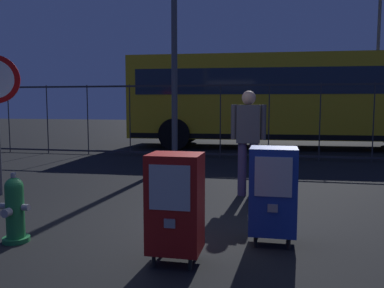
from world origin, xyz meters
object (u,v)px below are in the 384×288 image
(newspaper_box_secondary, at_px, (273,190))
(street_light_near_right, at_px, (174,7))
(fire_hydrant, at_px, (15,210))
(newspaper_box_primary, at_px, (175,203))
(bus_near, at_px, (291,96))
(pedestrian, at_px, (248,137))
(street_light_far_left, at_px, (379,32))

(newspaper_box_secondary, relative_size, street_light_near_right, 0.16)
(fire_hydrant, xyz_separation_m, newspaper_box_primary, (1.81, -0.21, 0.22))
(bus_near, bearing_deg, pedestrian, -99.94)
(newspaper_box_primary, bearing_deg, bus_near, 82.43)
(newspaper_box_secondary, height_order, street_light_near_right, street_light_near_right)
(pedestrian, height_order, street_light_far_left, street_light_far_left)
(fire_hydrant, height_order, bus_near, bus_near)
(newspaper_box_primary, xyz_separation_m, pedestrian, (0.47, 2.89, 0.38))
(bus_near, relative_size, street_light_near_right, 1.69)
(pedestrian, bearing_deg, street_light_far_left, 69.90)
(newspaper_box_secondary, distance_m, bus_near, 9.64)
(street_light_far_left, bearing_deg, street_light_near_right, -123.07)
(fire_hydrant, xyz_separation_m, newspaper_box_secondary, (2.68, 0.49, 0.22))
(street_light_near_right, bearing_deg, pedestrian, -56.21)
(newspaper_box_primary, height_order, street_light_far_left, street_light_far_left)
(newspaper_box_secondary, xyz_separation_m, bus_near, (0.49, 9.56, 1.14))
(newspaper_box_secondary, height_order, pedestrian, pedestrian)
(newspaper_box_primary, bearing_deg, street_light_far_left, 71.76)
(pedestrian, height_order, street_light_near_right, street_light_near_right)
(newspaper_box_primary, distance_m, bus_near, 10.42)
(newspaper_box_primary, height_order, newspaper_box_secondary, same)
(street_light_near_right, xyz_separation_m, street_light_far_left, (6.80, 10.45, 0.96))
(newspaper_box_secondary, height_order, bus_near, bus_near)
(newspaper_box_primary, xyz_separation_m, newspaper_box_secondary, (0.87, 0.70, 0.00))
(street_light_near_right, bearing_deg, newspaper_box_primary, -75.80)
(street_light_near_right, bearing_deg, street_light_far_left, 56.93)
(newspaper_box_secondary, xyz_separation_m, street_light_near_right, (-2.33, 5.06, 3.11))
(fire_hydrant, bearing_deg, street_light_near_right, 86.38)
(fire_hydrant, bearing_deg, street_light_far_left, 65.91)
(newspaper_box_primary, xyz_separation_m, bus_near, (1.36, 10.27, 1.14))
(bus_near, distance_m, street_light_far_left, 7.73)
(newspaper_box_primary, relative_size, pedestrian, 0.61)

